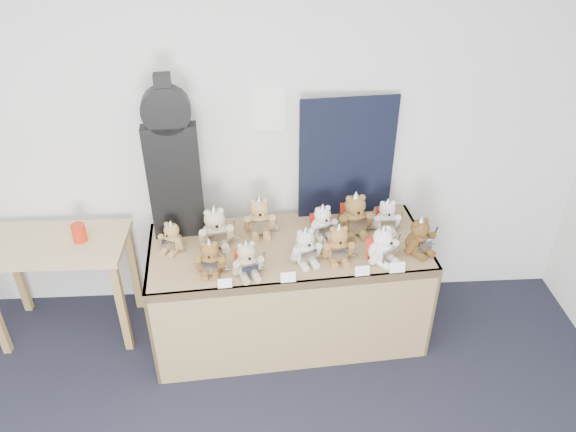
{
  "coord_description": "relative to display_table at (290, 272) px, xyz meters",
  "views": [
    {
      "loc": [
        0.78,
        -0.84,
        2.87
      ],
      "look_at": [
        0.94,
        1.95,
        1.03
      ],
      "focal_mm": 35.0,
      "sensor_mm": 36.0,
      "label": 1
    }
  ],
  "objects": [
    {
      "name": "teddy_front_left",
      "position": [
        -0.27,
        -0.2,
        0.26
      ],
      "size": [
        0.22,
        0.2,
        0.26
      ],
      "rotation": [
        0.0,
        0.0,
        0.28
      ],
      "color": "tan",
      "rests_on": "display_table"
    },
    {
      "name": "teddy_front_end",
      "position": [
        0.8,
        -0.04,
        0.27
      ],
      "size": [
        0.23,
        0.22,
        0.27
      ],
      "rotation": [
        0.0,
        0.0,
        0.5
      ],
      "color": "brown",
      "rests_on": "display_table"
    },
    {
      "name": "teddy_front_centre",
      "position": [
        0.09,
        -0.09,
        0.27
      ],
      "size": [
        0.22,
        0.2,
        0.27
      ],
      "rotation": [
        0.0,
        0.0,
        0.29
      ],
      "color": "beige",
      "rests_on": "display_table"
    },
    {
      "name": "teddy_back_centre_left",
      "position": [
        -0.18,
        0.24,
        0.28
      ],
      "size": [
        0.24,
        0.19,
        0.29
      ],
      "rotation": [
        0.0,
        0.0,
        0.06
      ],
      "color": "tan",
      "rests_on": "display_table"
    },
    {
      "name": "side_table",
      "position": [
        -1.51,
        0.19,
        0.04
      ],
      "size": [
        0.91,
        0.51,
        0.75
      ],
      "rotation": [
        0.0,
        0.0,
        -0.01
      ],
      "color": "tan",
      "rests_on": "floor"
    },
    {
      "name": "entry_card_c",
      "position": [
        0.41,
        -0.25,
        0.19
      ],
      "size": [
        0.09,
        0.03,
        0.06
      ],
      "primitive_type": "cube",
      "rotation": [
        -0.24,
        0.0,
        0.08
      ],
      "color": "white",
      "rests_on": "display_table"
    },
    {
      "name": "room_shell",
      "position": [
        -0.11,
        0.52,
        0.91
      ],
      "size": [
        6.0,
        6.0,
        6.0
      ],
      "color": "white",
      "rests_on": "floor"
    },
    {
      "name": "teddy_front_right",
      "position": [
        0.29,
        -0.08,
        0.27
      ],
      "size": [
        0.22,
        0.18,
        0.27
      ],
      "rotation": [
        0.0,
        0.0,
        0.05
      ],
      "color": "olive",
      "rests_on": "display_table"
    },
    {
      "name": "guitar_case",
      "position": [
        -0.7,
        0.25,
        0.69
      ],
      "size": [
        0.34,
        0.13,
        1.08
      ],
      "rotation": [
        0.0,
        0.0,
        0.1
      ],
      "color": "black",
      "rests_on": "display_table"
    },
    {
      "name": "teddy_back_end",
      "position": [
        0.65,
        0.22,
        0.26
      ],
      "size": [
        0.2,
        0.17,
        0.25
      ],
      "rotation": [
        0.0,
        0.0,
        0.02
      ],
      "color": "white",
      "rests_on": "display_table"
    },
    {
      "name": "teddy_back_left",
      "position": [
        -0.46,
        0.11,
        0.28
      ],
      "size": [
        0.26,
        0.23,
        0.31
      ],
      "rotation": [
        0.0,
        0.0,
        0.24
      ],
      "color": "#C2B38E",
      "rests_on": "display_table"
    },
    {
      "name": "teddy_front_far_right",
      "position": [
        0.55,
        -0.12,
        0.27
      ],
      "size": [
        0.23,
        0.23,
        0.28
      ],
      "rotation": [
        0.0,
        0.0,
        0.65
      ],
      "color": "white",
      "rests_on": "display_table"
    },
    {
      "name": "entry_card_a",
      "position": [
        -0.4,
        -0.31,
        0.19
      ],
      "size": [
        0.08,
        0.02,
        0.06
      ],
      "primitive_type": "cube",
      "rotation": [
        -0.24,
        0.0,
        0.08
      ],
      "color": "white",
      "rests_on": "display_table"
    },
    {
      "name": "teddy_back_far_left",
      "position": [
        -0.74,
        0.08,
        0.25
      ],
      "size": [
        0.18,
        0.18,
        0.23
      ],
      "rotation": [
        0.0,
        0.0,
        -0.45
      ],
      "color": "#A27F4C",
      "rests_on": "display_table"
    },
    {
      "name": "teddy_front_far_left",
      "position": [
        -0.48,
        -0.16,
        0.26
      ],
      "size": [
        0.2,
        0.16,
        0.25
      ],
      "rotation": [
        0.0,
        0.0,
        -0.03
      ],
      "color": "brown",
      "rests_on": "display_table"
    },
    {
      "name": "teddy_back_right",
      "position": [
        0.43,
        0.2,
        0.29
      ],
      "size": [
        0.27,
        0.23,
        0.32
      ],
      "rotation": [
        0.0,
        0.0,
        0.14
      ],
      "color": "brown",
      "rests_on": "display_table"
    },
    {
      "name": "red_cup",
      "position": [
        -1.34,
        0.2,
        0.23
      ],
      "size": [
        0.09,
        0.09,
        0.12
      ],
      "primitive_type": "cylinder",
      "color": "red",
      "rests_on": "side_table"
    },
    {
      "name": "entry_card_b",
      "position": [
        -0.03,
        -0.28,
        0.19
      ],
      "size": [
        0.09,
        0.03,
        0.06
      ],
      "primitive_type": "cube",
      "rotation": [
        -0.24,
        0.0,
        0.08
      ],
      "color": "white",
      "rests_on": "display_table"
    },
    {
      "name": "entry_card_d",
      "position": [
        0.63,
        -0.23,
        0.2
      ],
      "size": [
        0.1,
        0.03,
        0.07
      ],
      "primitive_type": "cube",
      "rotation": [
        -0.24,
        0.0,
        0.08
      ],
      "color": "white",
      "rests_on": "display_table"
    },
    {
      "name": "navy_board",
      "position": [
        0.4,
        0.44,
        0.58
      ],
      "size": [
        0.64,
        0.07,
        0.85
      ],
      "primitive_type": "cube",
      "rotation": [
        0.0,
        0.0,
        0.08
      ],
      "color": "black",
      "rests_on": "display_table"
    },
    {
      "name": "display_table",
      "position": [
        0.0,
        0.0,
        0.0
      ],
      "size": [
        1.83,
        0.88,
        0.74
      ],
      "rotation": [
        0.0,
        0.0,
        0.08
      ],
      "color": "#93744A",
      "rests_on": "floor"
    },
    {
      "name": "teddy_back_centre_right",
      "position": [
        0.22,
        0.17,
        0.26
      ],
      "size": [
        0.21,
        0.2,
        0.26
      ],
      "rotation": [
        0.0,
        0.0,
        0.31
      ],
      "color": "white",
      "rests_on": "display_table"
    }
  ]
}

